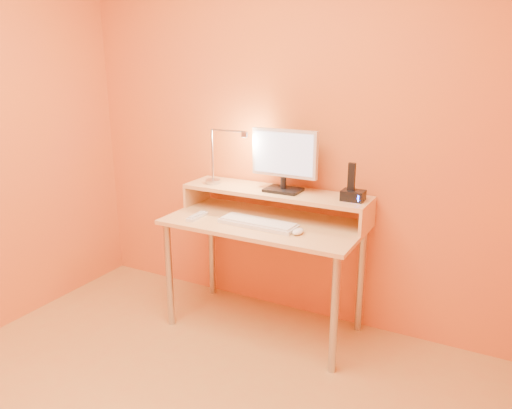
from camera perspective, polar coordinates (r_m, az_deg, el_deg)
The scene contains 25 objects.
wall_back at distance 3.14m, azimuth 3.68°, elevation 8.92°, with size 3.00×0.04×2.50m, color orange.
desk_leg_fl at distance 3.20m, azimuth -10.07°, elevation -8.08°, with size 0.04×0.04×0.69m, color #ADADB2.
desk_leg_fr at distance 2.72m, azimuth 9.10°, elevation -12.61°, with size 0.04×0.04×0.69m, color #ADADB2.
desk_leg_bl at distance 3.57m, azimuth -5.17°, elevation -5.21°, with size 0.04×0.04×0.69m, color #ADADB2.
desk_leg_br at distance 3.15m, azimuth 12.10°, elevation -8.55°, with size 0.04×0.04×0.69m, color #ADADB2.
desk_lower at distance 2.98m, azimuth 0.96°, elevation -2.18°, with size 1.20×0.60×0.03m, color tan.
shelf_riser_left at distance 3.37m, azimuth -6.86°, elevation 1.34°, with size 0.02×0.30×0.14m, color tan.
shelf_riser_right at distance 2.89m, azimuth 12.84°, elevation -1.53°, with size 0.02×0.30×0.14m, color tan.
desk_shelf at distance 3.06m, azimuth 2.24°, elevation 1.45°, with size 1.20×0.30×0.03m, color tan.
monitor_foot at distance 3.04m, azimuth 3.19°, elevation 1.71°, with size 0.22×0.16×0.02m, color black.
monitor_neck at distance 3.03m, azimuth 3.20°, elevation 2.52°, with size 0.04×0.04×0.07m, color black.
monitor_panel at distance 3.00m, azimuth 3.34°, elevation 6.00°, with size 0.43×0.04×0.29m, color silver.
monitor_back at distance 3.02m, azimuth 3.53°, elevation 6.07°, with size 0.38×0.01×0.25m, color black.
monitor_screen at distance 2.98m, azimuth 3.19°, elevation 5.94°, with size 0.39×0.00×0.25m, color #BCD2FD.
lamp_base at distance 3.24m, azimuth -5.02°, elevation 2.69°, with size 0.10×0.10×0.03m, color #ADADB2.
lamp_post at distance 3.20m, azimuth -5.10°, elevation 5.77°, with size 0.01×0.01×0.33m, color #ADADB2.
lamp_arm at distance 3.11m, azimuth -3.30°, elevation 8.58°, with size 0.01×0.01×0.24m, color #ADADB2.
lamp_head at distance 3.06m, azimuth -1.35°, elevation 8.17°, with size 0.04×0.04×0.03m, color #ADADB2.
lamp_bulb at distance 3.06m, azimuth -1.34°, elevation 7.87°, with size 0.03×0.03×0.00m, color #FFEAC6.
phone_dock at distance 2.88m, azimuth 11.23°, elevation 1.04°, with size 0.13×0.10×0.06m, color black.
phone_handset at distance 2.86m, azimuth 11.07°, elevation 3.20°, with size 0.04×0.03×0.16m, color black.
phone_led at distance 2.82m, azimuth 11.81°, elevation 0.68°, with size 0.01×0.00×0.04m, color #3450FD.
keyboard at distance 2.90m, azimuth 0.24°, elevation -2.26°, with size 0.48×0.15×0.02m, color silver.
mouse at distance 2.76m, azimuth 4.93°, elevation -3.14°, with size 0.05×0.10×0.03m, color white.
remote_control at distance 3.06m, azimuth -6.84°, elevation -1.38°, with size 0.05×0.18×0.02m, color silver.
Camera 1 is at (1.27, -1.34, 1.66)m, focal length 34.36 mm.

